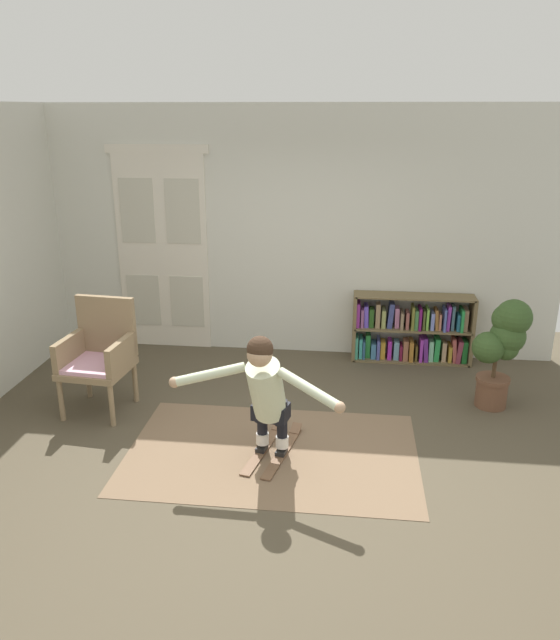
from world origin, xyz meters
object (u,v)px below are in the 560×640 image
Objects in this scene: person_skier at (266,388)px; skis_pair at (273,448)px; wicker_chair at (99,353)px; bookshelf at (411,332)px; potted_plant at (503,342)px.

skis_pair is at bearing 77.87° from person_skier.
person_skier is at bearing -24.99° from wicker_chair.
person_skier is (-1.39, -2.40, 0.33)m from bookshelf.
skis_pair is 0.64× the size of person_skier.
wicker_chair is at bearing 155.01° from person_skier.
bookshelf is 3.52m from wicker_chair.
wicker_chair is (-3.14, -1.59, 0.23)m from bookshelf.
potted_plant reaches higher than bookshelf.
bookshelf reaches higher than skis_pair.
wicker_chair is 1.98m from skis_pair.
skis_pair is 0.69m from person_skier.
wicker_chair is 3.91m from potted_plant.
potted_plant is at bearing -56.52° from bookshelf.
potted_plant reaches higher than skis_pair.
skis_pair is (1.79, -0.63, -0.56)m from wicker_chair.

